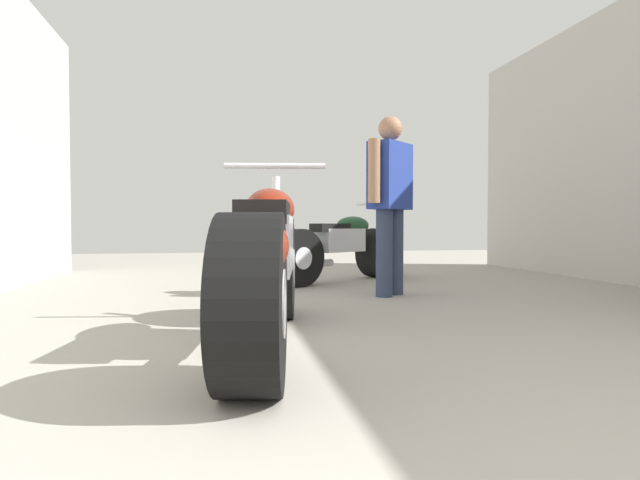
% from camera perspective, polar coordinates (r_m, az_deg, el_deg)
% --- Properties ---
extents(ground_plane, '(16.66, 16.66, 0.00)m').
position_cam_1_polar(ground_plane, '(3.94, 5.46, -7.65)').
color(ground_plane, '#9E998E').
extents(motorcycle_maroon_cruiser, '(0.75, 2.25, 1.05)m').
position_cam_1_polar(motorcycle_maroon_cruiser, '(2.65, -6.07, -2.75)').
color(motorcycle_maroon_cruiser, black).
rests_on(motorcycle_maroon_cruiser, ground_plane).
extents(motorcycle_black_naked, '(1.78, 1.27, 0.92)m').
position_cam_1_polar(motorcycle_black_naked, '(5.73, 2.08, -0.99)').
color(motorcycle_black_naked, black).
rests_on(motorcycle_black_naked, ground_plane).
extents(mechanic_in_blue, '(0.56, 0.50, 1.61)m').
position_cam_1_polar(mechanic_in_blue, '(4.63, 7.87, 5.06)').
color(mechanic_in_blue, '#2D3851').
rests_on(mechanic_in_blue, ground_plane).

